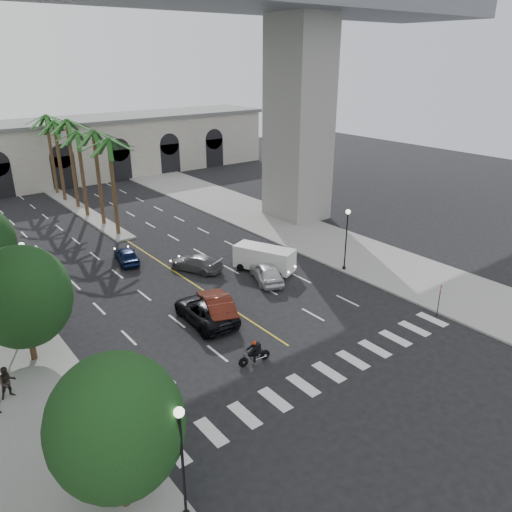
# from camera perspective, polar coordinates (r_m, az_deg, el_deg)

# --- Properties ---
(ground) EXTENTS (140.00, 140.00, 0.00)m
(ground) POSITION_cam_1_polar(r_m,az_deg,el_deg) (30.43, 6.28, -11.76)
(ground) COLOR black
(ground) RESTS_ON ground
(sidewalk_right) EXTENTS (8.00, 100.00, 0.15)m
(sidewalk_right) POSITION_cam_1_polar(r_m,az_deg,el_deg) (49.49, 6.94, 2.02)
(sidewalk_right) COLOR gray
(sidewalk_right) RESTS_ON ground
(median) EXTENTS (2.00, 24.00, 0.20)m
(median) POSITION_cam_1_polar(r_m,az_deg,el_deg) (61.06, -19.13, 4.85)
(median) COLOR gray
(median) RESTS_ON ground
(pier_building) EXTENTS (71.00, 10.50, 8.50)m
(pier_building) POSITION_cam_1_polar(r_m,az_deg,el_deg) (76.14, -23.91, 10.64)
(pier_building) COLOR beige
(pier_building) RESTS_ON ground
(bridge) EXTENTS (75.00, 13.00, 26.00)m
(bridge) POSITION_cam_1_polar(r_m,az_deg,el_deg) (45.30, -10.37, 23.78)
(bridge) COLOR gray
(bridge) RESTS_ON ground
(palm_a) EXTENTS (3.20, 3.20, 10.30)m
(palm_a) POSITION_cam_1_polar(r_m,az_deg,el_deg) (49.90, -16.48, 12.19)
(palm_a) COLOR #47331E
(palm_a) RESTS_ON ground
(palm_b) EXTENTS (3.20, 3.20, 10.60)m
(palm_b) POSITION_cam_1_polar(r_m,az_deg,el_deg) (53.60, -18.07, 12.94)
(palm_b) COLOR #47331E
(palm_b) RESTS_ON ground
(palm_c) EXTENTS (3.20, 3.20, 10.10)m
(palm_c) POSITION_cam_1_polar(r_m,az_deg,el_deg) (57.31, -19.74, 12.79)
(palm_c) COLOR #47331E
(palm_c) RESTS_ON ground
(palm_d) EXTENTS (3.20, 3.20, 10.90)m
(palm_d) POSITION_cam_1_polar(r_m,az_deg,el_deg) (61.10, -20.78, 13.86)
(palm_d) COLOR #47331E
(palm_d) RESTS_ON ground
(palm_e) EXTENTS (3.20, 3.20, 10.40)m
(palm_e) POSITION_cam_1_polar(r_m,az_deg,el_deg) (64.89, -22.07, 13.68)
(palm_e) COLOR #47331E
(palm_e) RESTS_ON ground
(palm_f) EXTENTS (3.20, 3.20, 10.70)m
(palm_f) POSITION_cam_1_polar(r_m,az_deg,el_deg) (68.76, -22.85, 14.19)
(palm_f) COLOR #47331E
(palm_f) RESTS_ON ground
(street_tree_near) EXTENTS (5.20, 5.20, 6.89)m
(street_tree_near) POSITION_cam_1_polar(r_m,az_deg,el_deg) (20.28, -15.68, -18.19)
(street_tree_near) COLOR #382616
(street_tree_near) RESTS_ON ground
(street_tree_mid) EXTENTS (5.44, 5.44, 7.21)m
(street_tree_mid) POSITION_cam_1_polar(r_m,az_deg,el_deg) (31.04, -25.13, -4.26)
(street_tree_mid) COLOR #382616
(street_tree_mid) RESTS_ON ground
(lamp_post_left_near) EXTENTS (0.40, 0.40, 5.35)m
(lamp_post_left_near) POSITION_cam_1_polar(r_m,az_deg,el_deg) (19.87, -8.45, -21.56)
(lamp_post_left_near) COLOR black
(lamp_post_left_near) RESTS_ON ground
(lamp_post_left_far) EXTENTS (0.40, 0.40, 5.35)m
(lamp_post_left_far) POSITION_cam_1_polar(r_m,az_deg,el_deg) (37.13, -24.75, -1.66)
(lamp_post_left_far) COLOR black
(lamp_post_left_far) RESTS_ON ground
(lamp_post_right) EXTENTS (0.40, 0.40, 5.35)m
(lamp_post_right) POSITION_cam_1_polar(r_m,az_deg,el_deg) (41.44, 10.30, 2.44)
(lamp_post_right) COLOR black
(lamp_post_right) RESTS_ON ground
(traffic_signal_near) EXTENTS (0.25, 0.18, 3.65)m
(traffic_signal_near) POSITION_cam_1_polar(r_m,az_deg,el_deg) (22.07, -11.52, -19.04)
(traffic_signal_near) COLOR black
(traffic_signal_near) RESTS_ON ground
(traffic_signal_far) EXTENTS (0.25, 0.18, 3.65)m
(traffic_signal_far) POSITION_cam_1_polar(r_m,az_deg,el_deg) (25.03, -15.78, -13.90)
(traffic_signal_far) COLOR black
(traffic_signal_far) RESTS_ON ground
(motorcycle_rider) EXTENTS (2.09, 0.56, 1.50)m
(motorcycle_rider) POSITION_cam_1_polar(r_m,az_deg,el_deg) (29.68, -0.09, -10.99)
(motorcycle_rider) COLOR black
(motorcycle_rider) RESTS_ON ground
(car_a) EXTENTS (3.40, 4.92, 1.56)m
(car_a) POSITION_cam_1_polar(r_m,az_deg,el_deg) (39.74, 1.21, -1.86)
(car_a) COLOR silver
(car_a) RESTS_ON ground
(car_b) EXTENTS (3.43, 5.52, 1.72)m
(car_b) POSITION_cam_1_polar(r_m,az_deg,el_deg) (34.48, -4.54, -5.70)
(car_b) COLOR #46160E
(car_b) RESTS_ON ground
(car_c) EXTENTS (3.00, 5.83, 1.58)m
(car_c) POSITION_cam_1_polar(r_m,az_deg,el_deg) (34.07, -5.83, -6.24)
(car_c) COLOR black
(car_c) RESTS_ON ground
(car_d) EXTENTS (3.62, 5.00, 1.34)m
(car_d) POSITION_cam_1_polar(r_m,az_deg,el_deg) (42.04, -6.86, -0.80)
(car_d) COLOR slate
(car_d) RESTS_ON ground
(car_e) EXTENTS (2.38, 4.26, 1.37)m
(car_e) POSITION_cam_1_polar(r_m,az_deg,el_deg) (44.71, -14.56, 0.07)
(car_e) COLOR #0D1A3F
(car_e) RESTS_ON ground
(cargo_van) EXTENTS (3.73, 5.32, 2.13)m
(cargo_van) POSITION_cam_1_polar(r_m,az_deg,el_deg) (41.36, 1.01, -0.25)
(cargo_van) COLOR silver
(cargo_van) RESTS_ON ground
(pedestrian_b) EXTENTS (0.93, 0.75, 1.82)m
(pedestrian_b) POSITION_cam_1_polar(r_m,az_deg,el_deg) (29.66, -26.54, -12.79)
(pedestrian_b) COLOR black
(pedestrian_b) RESTS_ON sidewalk_left
(do_not_enter_sign) EXTENTS (0.57, 0.27, 2.47)m
(do_not_enter_sign) POSITION_cam_1_polar(r_m,az_deg,el_deg) (36.11, 20.29, -4.10)
(do_not_enter_sign) COLOR black
(do_not_enter_sign) RESTS_ON ground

